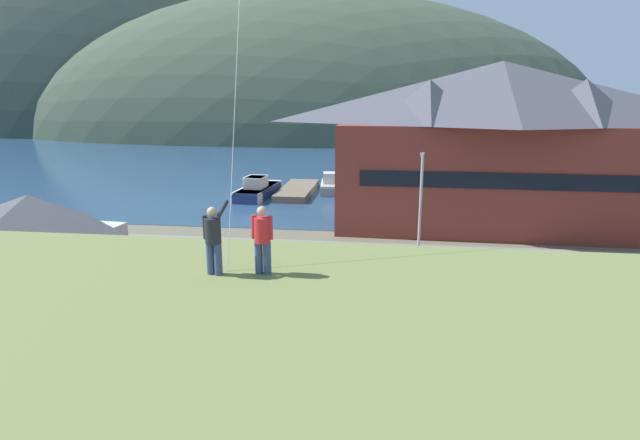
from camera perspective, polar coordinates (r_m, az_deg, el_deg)
name	(u,v)px	position (r m, az deg, el deg)	size (l,w,h in m)	color
ground_plane	(305,345)	(21.58, -1.68, -13.79)	(600.00, 600.00, 0.00)	#66604C
parking_lot_pad	(320,297)	(26.05, 0.05, -8.63)	(40.00, 20.00, 0.10)	gray
bay_water	(365,161)	(79.56, 5.09, 6.57)	(360.00, 84.00, 0.03)	navy
far_hill_west_ridge	(101,132)	(156.34, -23.30, 9.06)	(134.04, 49.54, 95.39)	#2D3D33
far_hill_east_peak	(127,132)	(155.03, -20.78, 9.25)	(121.29, 44.57, 53.70)	#42513D
far_hill_center_saddle	(297,136)	(129.75, -2.57, 9.40)	(146.09, 60.39, 67.91)	#42513D
harbor_lodge	(497,141)	(41.06, 19.26, 8.34)	(25.16, 11.48, 12.43)	brown
storage_shed_near_lot	(34,244)	(29.46, -29.40, -2.32)	(8.39, 6.52, 5.22)	beige
wharf_dock	(297,190)	(53.04, -2.54, 3.33)	(3.20, 10.46, 0.70)	#70604C
moored_boat_wharfside	(258,190)	(51.37, -6.98, 3.32)	(3.18, 7.97, 2.16)	navy
moored_boat_outer_mooring	(329,186)	(53.68, 1.04, 3.87)	(2.25, 5.64, 2.16)	#A8A399
moored_boat_inner_slip	(258,190)	(51.72, -7.00, 3.39)	(3.29, 8.52, 2.16)	silver
parked_car_front_row_red	(435,276)	(26.60, 12.80, -6.16)	(4.27, 2.20, 1.82)	#B28923
parked_car_mid_row_near	(244,258)	(28.98, -8.48, -4.29)	(4.26, 2.17, 1.82)	slate
parked_car_mid_row_far	(466,325)	(21.53, 16.06, -11.27)	(4.22, 2.09, 1.82)	#9EA3A8
parked_car_front_row_end	(166,301)	(24.01, -16.84, -8.65)	(4.26, 2.18, 1.82)	silver
parked_car_back_row_left	(157,256)	(30.63, -17.77, -3.82)	(4.26, 2.17, 1.82)	red
parked_car_mid_row_center	(296,317)	(21.45, -2.74, -10.80)	(4.28, 2.21, 1.82)	red
parking_light_pole	(421,202)	(30.12, 11.20, 2.01)	(0.24, 0.78, 6.67)	#ADADB2
person_kite_flyer	(213,238)	(12.89, -11.87, -1.98)	(0.60, 0.62, 1.86)	#384770
person_companion	(262,238)	(12.76, -6.47, -2.01)	(0.55, 0.40, 1.74)	#384770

